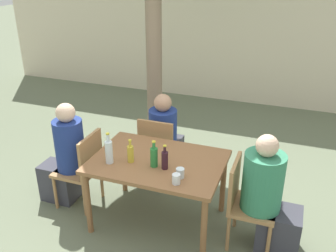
{
  "coord_description": "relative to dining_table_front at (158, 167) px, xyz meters",
  "views": [
    {
      "loc": [
        1.22,
        -3.06,
        2.66
      ],
      "look_at": [
        0.0,
        0.3,
        1.01
      ],
      "focal_mm": 40.0,
      "sensor_mm": 36.0,
      "label": 1
    }
  ],
  "objects": [
    {
      "name": "ground_plane",
      "position": [
        0.0,
        0.0,
        -0.67
      ],
      "size": [
        30.0,
        30.0,
        0.0
      ],
      "primitive_type": "plane",
      "color": "#667056"
    },
    {
      "name": "cafe_building_wall",
      "position": [
        0.0,
        3.97,
        0.73
      ],
      "size": [
        10.0,
        0.08,
        2.8
      ],
      "color": "beige",
      "rests_on": "ground_plane"
    },
    {
      "name": "dining_table_front",
      "position": [
        0.0,
        0.0,
        0.0
      ],
      "size": [
        1.33,
        0.94,
        0.76
      ],
      "color": "brown",
      "rests_on": "ground_plane"
    },
    {
      "name": "patio_chair_0",
      "position": [
        -0.9,
        0.0,
        -0.17
      ],
      "size": [
        0.44,
        0.44,
        0.9
      ],
      "rotation": [
        0.0,
        0.0,
        -1.57
      ],
      "color": "#A87A4C",
      "rests_on": "ground_plane"
    },
    {
      "name": "patio_chair_1",
      "position": [
        0.9,
        0.0,
        -0.17
      ],
      "size": [
        0.44,
        0.44,
        0.9
      ],
      "rotation": [
        0.0,
        0.0,
        1.57
      ],
      "color": "#A87A4C",
      "rests_on": "ground_plane"
    },
    {
      "name": "patio_chair_2",
      "position": [
        -0.27,
        0.7,
        -0.17
      ],
      "size": [
        0.44,
        0.44,
        0.9
      ],
      "rotation": [
        0.0,
        0.0,
        3.14
      ],
      "color": "#A87A4C",
      "rests_on": "ground_plane"
    },
    {
      "name": "person_seated_0",
      "position": [
        -1.13,
        -0.0,
        -0.12
      ],
      "size": [
        0.56,
        0.32,
        1.23
      ],
      "rotation": [
        0.0,
        0.0,
        -1.57
      ],
      "color": "#383842",
      "rests_on": "ground_plane"
    },
    {
      "name": "person_seated_1",
      "position": [
        1.13,
        -0.0,
        -0.12
      ],
      "size": [
        0.59,
        0.38,
        1.21
      ],
      "rotation": [
        0.0,
        0.0,
        1.57
      ],
      "color": "#383842",
      "rests_on": "ground_plane"
    },
    {
      "name": "person_seated_2",
      "position": [
        -0.27,
        0.94,
        -0.16
      ],
      "size": [
        0.35,
        0.57,
        1.14
      ],
      "rotation": [
        0.0,
        0.0,
        3.14
      ],
      "color": "#383842",
      "rests_on": "ground_plane"
    },
    {
      "name": "wine_bottle_0",
      "position": [
        0.12,
        -0.13,
        0.18
      ],
      "size": [
        0.07,
        0.07,
        0.25
      ],
      "color": "#331923",
      "rests_on": "dining_table_front"
    },
    {
      "name": "water_bottle_1",
      "position": [
        -0.43,
        -0.21,
        0.21
      ],
      "size": [
        0.08,
        0.08,
        0.33
      ],
      "color": "silver",
      "rests_on": "dining_table_front"
    },
    {
      "name": "green_bottle_2",
      "position": [
        0.01,
        -0.12,
        0.19
      ],
      "size": [
        0.07,
        0.07,
        0.28
      ],
      "color": "#287A38",
      "rests_on": "dining_table_front"
    },
    {
      "name": "oil_cruet_3",
      "position": [
        -0.24,
        -0.12,
        0.18
      ],
      "size": [
        0.06,
        0.06,
        0.25
      ],
      "color": "gold",
      "rests_on": "dining_table_front"
    },
    {
      "name": "drinking_glass_0",
      "position": [
        0.31,
        -0.34,
        0.13
      ],
      "size": [
        0.08,
        0.08,
        0.1
      ],
      "color": "white",
      "rests_on": "dining_table_front"
    },
    {
      "name": "drinking_glass_1",
      "position": [
        0.31,
        -0.23,
        0.13
      ],
      "size": [
        0.08,
        0.08,
        0.09
      ],
      "color": "silver",
      "rests_on": "dining_table_front"
    }
  ]
}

